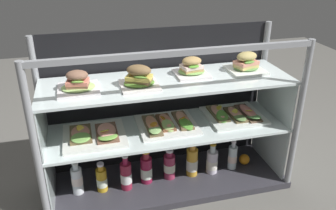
% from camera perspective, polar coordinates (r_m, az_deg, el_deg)
% --- Properties ---
extents(ground_plane, '(6.00, 6.00, 0.02)m').
position_cam_1_polar(ground_plane, '(2.28, 0.00, -12.77)').
color(ground_plane, '#5D5A55').
rests_on(ground_plane, ground).
extents(case_base_deck, '(1.44, 0.47, 0.04)m').
position_cam_1_polar(case_base_deck, '(2.26, 0.00, -12.15)').
color(case_base_deck, '#34333A').
rests_on(case_base_deck, ground).
extents(case_frame, '(1.44, 0.47, 0.94)m').
position_cam_1_polar(case_frame, '(2.11, -0.87, 0.61)').
color(case_frame, gray).
rests_on(case_frame, ground).
extents(riser_lower_tier, '(1.37, 0.40, 0.34)m').
position_cam_1_polar(riser_lower_tier, '(2.15, 0.00, -8.07)').
color(riser_lower_tier, silver).
rests_on(riser_lower_tier, case_base_deck).
extents(shelf_lower_glass, '(1.39, 0.42, 0.01)m').
position_cam_1_polar(shelf_lower_glass, '(2.06, 0.00, -3.90)').
color(shelf_lower_glass, silver).
rests_on(shelf_lower_glass, riser_lower_tier).
extents(riser_upper_tier, '(1.37, 0.40, 0.28)m').
position_cam_1_polar(riser_upper_tier, '(1.99, 0.00, -0.19)').
color(riser_upper_tier, silver).
rests_on(riser_upper_tier, shelf_lower_glass).
extents(shelf_upper_glass, '(1.39, 0.42, 0.01)m').
position_cam_1_polar(shelf_upper_glass, '(1.93, 0.00, 3.77)').
color(shelf_upper_glass, silver).
rests_on(shelf_upper_glass, riser_upper_tier).
extents(plated_roll_sandwich_left_of_center, '(0.21, 0.21, 0.11)m').
position_cam_1_polar(plated_roll_sandwich_left_of_center, '(1.84, -14.41, 3.36)').
color(plated_roll_sandwich_left_of_center, white).
rests_on(plated_roll_sandwich_left_of_center, shelf_upper_glass).
extents(plated_roll_sandwich_mid_left, '(0.20, 0.20, 0.12)m').
position_cam_1_polar(plated_roll_sandwich_mid_left, '(1.84, -4.71, 4.33)').
color(plated_roll_sandwich_mid_left, white).
rests_on(plated_roll_sandwich_mid_left, shelf_upper_glass).
extents(plated_roll_sandwich_mid_right, '(0.19, 0.19, 0.11)m').
position_cam_1_polar(plated_roll_sandwich_mid_right, '(2.00, 3.84, 5.96)').
color(plated_roll_sandwich_mid_right, white).
rests_on(plated_roll_sandwich_mid_right, shelf_upper_glass).
extents(plated_roll_sandwich_right_of_center, '(0.21, 0.21, 0.12)m').
position_cam_1_polar(plated_roll_sandwich_right_of_center, '(2.10, 12.55, 6.48)').
color(plated_roll_sandwich_right_of_center, white).
rests_on(plated_roll_sandwich_right_of_center, shelf_upper_glass).
extents(open_sandwich_tray_mid_left, '(0.34, 0.32, 0.06)m').
position_cam_1_polar(open_sandwich_tray_mid_left, '(1.99, -11.81, -4.74)').
color(open_sandwich_tray_mid_left, white).
rests_on(open_sandwich_tray_mid_left, shelf_lower_glass).
extents(open_sandwich_tray_near_left_corner, '(0.34, 0.32, 0.06)m').
position_cam_1_polar(open_sandwich_tray_near_left_corner, '(2.06, -0.16, -3.05)').
color(open_sandwich_tray_near_left_corner, white).
rests_on(open_sandwich_tray_near_left_corner, shelf_lower_glass).
extents(open_sandwich_tray_center, '(0.34, 0.32, 0.06)m').
position_cam_1_polar(open_sandwich_tray_center, '(2.20, 10.70, -1.56)').
color(open_sandwich_tray_center, white).
rests_on(open_sandwich_tray_center, shelf_lower_glass).
extents(juice_bottle_tucked_behind, '(0.07, 0.07, 0.21)m').
position_cam_1_polar(juice_bottle_tucked_behind, '(2.15, -14.53, -11.72)').
color(juice_bottle_tucked_behind, white).
rests_on(juice_bottle_tucked_behind, case_base_deck).
extents(juice_bottle_front_right_end, '(0.06, 0.06, 0.19)m').
position_cam_1_polar(juice_bottle_front_right_end, '(2.15, -10.70, -11.78)').
color(juice_bottle_front_right_end, gold).
rests_on(juice_bottle_front_right_end, case_base_deck).
extents(juice_bottle_near_post, '(0.07, 0.07, 0.23)m').
position_cam_1_polar(juice_bottle_near_post, '(2.13, -6.82, -11.31)').
color(juice_bottle_near_post, maroon).
rests_on(juice_bottle_near_post, case_base_deck).
extents(juice_bottle_back_center, '(0.07, 0.07, 0.22)m').
position_cam_1_polar(juice_bottle_back_center, '(2.17, -3.52, -10.47)').
color(juice_bottle_back_center, maroon).
rests_on(juice_bottle_back_center, case_base_deck).
extents(juice_bottle_front_left_end, '(0.07, 0.07, 0.20)m').
position_cam_1_polar(juice_bottle_front_left_end, '(2.21, 0.24, -9.82)').
color(juice_bottle_front_left_end, '#9C2C4B').
rests_on(juice_bottle_front_left_end, case_base_deck).
extents(juice_bottle_front_second, '(0.07, 0.07, 0.24)m').
position_cam_1_polar(juice_bottle_front_second, '(2.23, 3.89, -9.10)').
color(juice_bottle_front_second, gold).
rests_on(juice_bottle_front_second, case_base_deck).
extents(juice_bottle_front_fourth, '(0.07, 0.07, 0.21)m').
position_cam_1_polar(juice_bottle_front_fourth, '(2.27, 7.16, -9.09)').
color(juice_bottle_front_fourth, white).
rests_on(juice_bottle_front_fourth, case_base_deck).
extents(juice_bottle_back_right, '(0.06, 0.06, 0.21)m').
position_cam_1_polar(juice_bottle_back_right, '(2.33, 10.42, -8.28)').
color(juice_bottle_back_right, white).
rests_on(juice_bottle_back_right, case_base_deck).
extents(orange_fruit_beside_bottles, '(0.07, 0.07, 0.07)m').
position_cam_1_polar(orange_fruit_beside_bottles, '(2.41, 12.28, -8.61)').
color(orange_fruit_beside_bottles, orange).
rests_on(orange_fruit_beside_bottles, case_base_deck).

